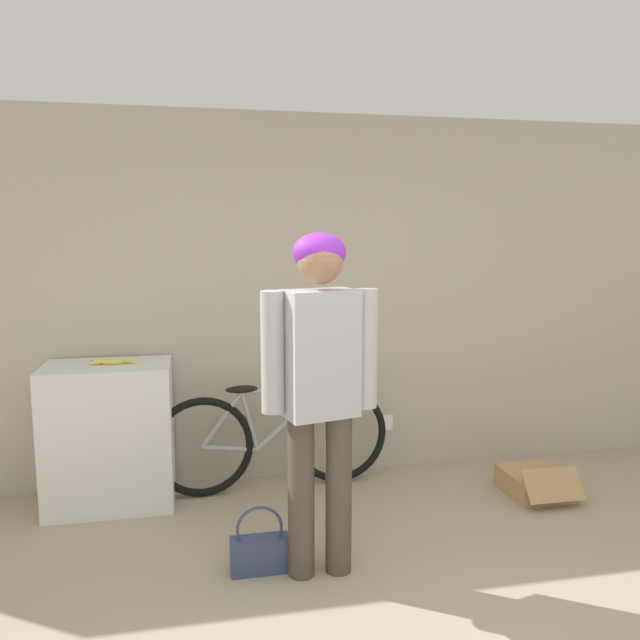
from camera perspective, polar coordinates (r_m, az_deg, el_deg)
The scene contains 7 objects.
wall_back at distance 4.51m, azimuth -0.41°, elevation 1.94°, with size 8.00×0.07×2.60m.
side_shelf at distance 4.34m, azimuth -18.67°, elevation -9.95°, with size 0.80×0.50×0.94m.
person at distance 3.15m, azimuth -0.01°, elevation -4.74°, with size 0.59×0.30×1.78m.
bicycle at distance 4.40m, azimuth -4.31°, elevation -10.73°, with size 1.66×0.46×0.76m.
banana at distance 4.22m, azimuth -18.47°, elevation -3.63°, with size 0.29×0.08×0.04m.
handbag at distance 3.52m, azimuth -5.53°, elevation -20.31°, with size 0.31×0.12×0.36m.
cardboard_box at distance 4.65m, azimuth 19.16°, elevation -13.87°, with size 0.41×0.49×0.24m.
Camera 1 is at (-0.86, -1.94, 1.78)m, focal length 35.00 mm.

